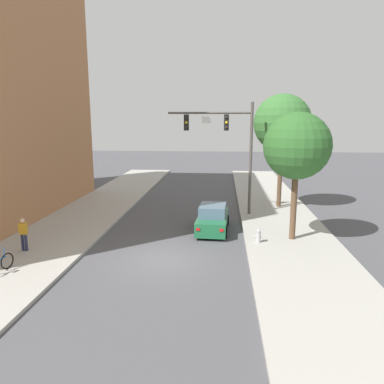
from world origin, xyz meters
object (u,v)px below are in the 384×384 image
(car_lead_green, at_px, (213,219))
(fire_hydrant, at_px, (258,236))
(street_tree_second, at_px, (282,123))
(traffic_signal_mast, at_px, (228,138))
(pedestrian_sidewalk_left_walker, at_px, (23,233))
(street_tree_nearest, at_px, (297,146))

(car_lead_green, bearing_deg, fire_hydrant, -43.48)
(fire_hydrant, xyz_separation_m, street_tree_second, (2.27, 8.37, 5.74))
(fire_hydrant, bearing_deg, traffic_signal_mast, 105.14)
(traffic_signal_mast, height_order, pedestrian_sidewalk_left_walker, traffic_signal_mast)
(pedestrian_sidewalk_left_walker, xyz_separation_m, street_tree_second, (13.91, 10.60, 5.19))
(traffic_signal_mast, bearing_deg, car_lead_green, -103.03)
(pedestrian_sidewalk_left_walker, distance_m, fire_hydrant, 11.86)
(pedestrian_sidewalk_left_walker, relative_size, fire_hydrant, 2.28)
(fire_hydrant, height_order, street_tree_nearest, street_tree_nearest)
(pedestrian_sidewalk_left_walker, xyz_separation_m, fire_hydrant, (11.64, 2.24, -0.56))
(fire_hydrant, relative_size, street_tree_nearest, 0.11)
(pedestrian_sidewalk_left_walker, bearing_deg, fire_hydrant, 10.88)
(traffic_signal_mast, height_order, fire_hydrant, traffic_signal_mast)
(street_tree_nearest, bearing_deg, fire_hydrant, -158.02)
(traffic_signal_mast, bearing_deg, street_tree_nearest, -56.20)
(car_lead_green, bearing_deg, traffic_signal_mast, 76.97)
(pedestrian_sidewalk_left_walker, bearing_deg, car_lead_green, 26.57)
(fire_hydrant, height_order, street_tree_second, street_tree_second)
(traffic_signal_mast, distance_m, pedestrian_sidewalk_left_walker, 13.65)
(traffic_signal_mast, height_order, street_tree_second, street_tree_second)
(car_lead_green, relative_size, fire_hydrant, 5.99)
(car_lead_green, distance_m, fire_hydrant, 3.42)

